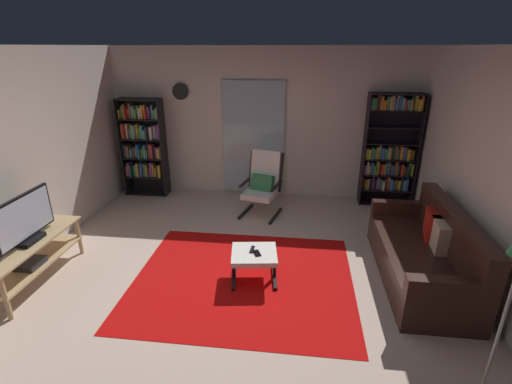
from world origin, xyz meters
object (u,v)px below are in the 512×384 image
bookshelf_near_tv (143,145)px  wall_clock (180,91)px  bookshelf_near_sofa (390,151)px  tv_stand (33,255)px  ottoman (254,257)px  leather_sofa (425,255)px  cell_phone (257,253)px  television (25,221)px  lounge_armchair (263,182)px  tv_remote (252,249)px

bookshelf_near_tv → wall_clock: 1.18m
bookshelf_near_sofa → tv_stand: bearing=-147.1°
bookshelf_near_tv → ottoman: bookshelf_near_tv is taller
tv_stand → bookshelf_near_sofa: size_ratio=0.74×
bookshelf_near_sofa → leather_sofa: 2.38m
bookshelf_near_tv → cell_phone: size_ratio=12.51×
television → leather_sofa: size_ratio=0.44×
lounge_armchair → cell_phone: size_ratio=7.30×
ottoman → wall_clock: 3.54m
tv_stand → cell_phone: 2.58m
bookshelf_near_tv → tv_remote: (2.30, -2.47, -0.55)m
tv_remote → leather_sofa: bearing=8.9°
bookshelf_near_sofa → lounge_armchair: (-2.07, -0.66, -0.41)m
tv_stand → tv_remote: 2.53m
lounge_armchair → wall_clock: (-1.54, 0.83, 1.32)m
cell_phone → wall_clock: (-1.67, 2.76, 1.48)m
bookshelf_near_tv → tv_remote: 3.42m
cell_phone → tv_remote: bearing=106.6°
television → lounge_armchair: bearing=42.8°
tv_stand → bookshelf_near_tv: 2.92m
tv_stand → lounge_armchair: lounge_armchair is taller
bookshelf_near_sofa → ottoman: bearing=-127.6°
television → bookshelf_near_tv: size_ratio=0.50×
bookshelf_near_sofa → television: bearing=-147.2°
tv_stand → leather_sofa: size_ratio=0.71×
ottoman → cell_phone: (0.03, -0.03, 0.07)m
leather_sofa → ottoman: 2.00m
leather_sofa → wall_clock: (-3.62, 2.46, 1.54)m
bookshelf_near_tv → wall_clock: wall_clock is taller
television → tv_remote: (2.49, 0.38, -0.41)m
leather_sofa → ottoman: bearing=-172.2°
tv_stand → wall_clock: 3.54m
ottoman → tv_remote: 0.09m
bookshelf_near_tv → cell_phone: (2.36, -2.54, -0.55)m
cell_phone → bookshelf_near_tv: bearing=108.8°
bookshelf_near_tv → wall_clock: size_ratio=6.04×
television → wall_clock: bearing=73.9°
lounge_armchair → tv_remote: (0.07, -1.86, -0.16)m
bookshelf_near_sofa → ottoman: bookshelf_near_sofa is taller
tv_stand → bookshelf_near_tv: size_ratio=0.80×
tv_remote → wall_clock: (-1.61, 2.69, 1.47)m
bookshelf_near_sofa → cell_phone: bookshelf_near_sofa is taller
tv_stand → bookshelf_near_tv: bearing=86.0°
tv_stand → tv_remote: tv_stand is taller
tv_stand → television: bearing=78.0°
bookshelf_near_sofa → leather_sofa: size_ratio=0.96×
leather_sofa → television: bearing=-172.3°
bookshelf_near_sofa → tv_remote: (-2.00, -2.52, -0.57)m
lounge_armchair → bookshelf_near_sofa: bearing=17.6°
ottoman → leather_sofa: bearing=7.8°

